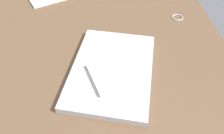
# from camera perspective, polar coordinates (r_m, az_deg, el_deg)

# --- Properties ---
(desk_surface) EXTENTS (1.20, 0.80, 0.03)m
(desk_surface) POSITION_cam_1_polar(r_m,az_deg,el_deg) (0.66, -3.66, 1.97)
(desk_surface) COLOR brown
(desk_surface) RESTS_ON ground
(laptop_closed) EXTENTS (0.34, 0.28, 0.02)m
(laptop_closed) POSITION_cam_1_polar(r_m,az_deg,el_deg) (0.60, -0.00, -0.70)
(laptop_closed) COLOR #B7BABC
(laptop_closed) RESTS_ON desk_surface
(cell_phone_on_laptop) EXTENTS (0.12, 0.09, 0.01)m
(cell_phone_on_laptop) POSITION_cam_1_polar(r_m,az_deg,el_deg) (0.56, -2.00, -2.52)
(cell_phone_on_laptop) COLOR silver
(cell_phone_on_laptop) RESTS_ON laptop_closed
(key_ring) EXTENTS (0.04, 0.04, 0.00)m
(key_ring) POSITION_cam_1_polar(r_m,az_deg,el_deg) (0.84, 16.58, 12.18)
(key_ring) COLOR silver
(key_ring) RESTS_ON desk_surface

